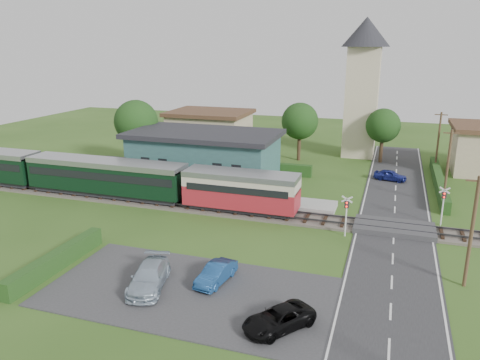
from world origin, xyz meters
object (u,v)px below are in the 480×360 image
(house_west, at_px, (210,130))
(crossing_signal_far, at_px, (443,200))
(train, at_px, (78,173))
(car_park_blue, at_px, (216,273))
(pedestrian_far, at_px, (113,173))
(station_building, at_px, (204,155))
(car_park_silver, at_px, (149,277))
(crossing_signal_near, at_px, (346,210))
(car_on_road, at_px, (390,175))
(equipment_hut, at_px, (111,171))
(pedestrian_near, at_px, (244,189))
(church_tower, at_px, (363,77))
(car_park_dark, at_px, (279,319))

(house_west, bearing_deg, crossing_signal_far, -35.77)
(train, height_order, house_west, house_west)
(car_park_blue, xyz_separation_m, pedestrian_far, (-17.69, 15.94, 0.74))
(train, relative_size, crossing_signal_far, 13.18)
(station_building, xyz_separation_m, car_park_silver, (6.04, -23.33, -1.93))
(crossing_signal_near, height_order, car_park_silver, crossing_signal_near)
(car_park_silver, bearing_deg, house_west, 92.02)
(crossing_signal_far, bearing_deg, car_park_blue, -133.16)
(crossing_signal_far, xyz_separation_m, car_park_blue, (-13.94, -14.87, -1.47))
(crossing_signal_far, xyz_separation_m, car_on_road, (-4.24, 12.34, -1.51))
(equipment_hut, xyz_separation_m, pedestrian_near, (14.56, -0.62, -0.40))
(pedestrian_near, bearing_deg, pedestrian_far, 10.93)
(car_on_road, xyz_separation_m, car_park_blue, (-9.70, -27.21, 0.04))
(crossing_signal_near, xyz_separation_m, car_park_blue, (-6.74, -10.07, -1.47))
(house_west, relative_size, car_park_blue, 3.02)
(train, xyz_separation_m, pedestrian_far, (1.59, 3.47, -0.77))
(crossing_signal_near, xyz_separation_m, pedestrian_far, (-24.44, 5.87, -0.73))
(house_west, distance_m, pedestrian_far, 19.82)
(church_tower, xyz_separation_m, pedestrian_far, (-23.04, -22.53, -8.82))
(crossing_signal_near, xyz_separation_m, car_park_silver, (-10.36, -11.93, -1.37))
(station_building, relative_size, crossing_signal_near, 4.88)
(church_tower, height_order, crossing_signal_near, church_tower)
(car_park_blue, distance_m, pedestrian_far, 23.83)
(train, distance_m, car_park_dark, 29.02)
(station_building, relative_size, crossing_signal_far, 4.88)
(train, distance_m, car_park_silver, 21.28)
(church_tower, distance_m, house_west, 21.55)
(car_on_road, distance_m, car_park_silver, 31.98)
(station_building, distance_m, car_park_dark, 29.01)
(car_on_road, height_order, car_park_blue, car_park_blue)
(crossing_signal_near, height_order, pedestrian_near, crossing_signal_near)
(car_on_road, relative_size, pedestrian_far, 1.78)
(house_west, height_order, car_park_dark, house_west)
(church_tower, relative_size, pedestrian_near, 9.77)
(train, relative_size, house_west, 4.00)
(station_building, height_order, car_park_dark, station_building)
(crossing_signal_far, bearing_deg, equipment_hut, 178.54)
(crossing_signal_near, distance_m, car_park_dark, 13.86)
(station_building, relative_size, car_park_dark, 4.01)
(train, bearing_deg, car_park_blue, -32.91)
(train, bearing_deg, pedestrian_far, 65.41)
(church_tower, bearing_deg, equipment_hut, -135.25)
(church_tower, bearing_deg, pedestrian_far, -135.63)
(car_park_dark, height_order, pedestrian_far, pedestrian_far)
(equipment_hut, bearing_deg, car_park_dark, -40.55)
(car_park_silver, bearing_deg, pedestrian_far, 113.88)
(car_park_dark, bearing_deg, pedestrian_near, 150.24)
(church_tower, height_order, house_west, church_tower)
(train, distance_m, crossing_signal_far, 33.31)
(train, relative_size, car_park_silver, 9.13)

